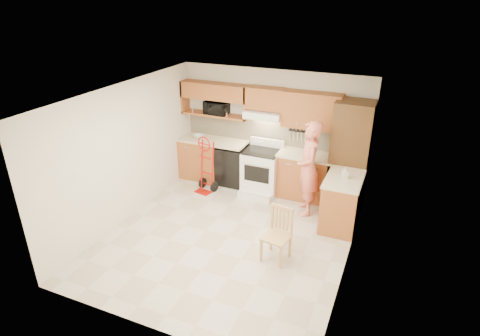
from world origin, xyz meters
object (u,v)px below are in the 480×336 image
Objects in this scene: person at (308,169)px; hand_truck at (205,167)px; microwave at (216,108)px; range at (261,169)px; dining_chair at (276,236)px.

person reaches higher than hand_truck.
microwave reaches higher than range.
microwave is 1.62m from range.
range is at bearing 32.19° from hand_truck.
microwave is 2.45m from person.
dining_chair is at bearing -25.59° from hand_truck.
range is (1.16, -0.34, -1.08)m from microwave.
hand_truck is 1.26× the size of dining_chair.
microwave is 3.42m from dining_chair.
person is at bearing -20.37° from range.
person is at bearing -16.22° from microwave.
person is at bearing 96.08° from dining_chair.
range is 1.20m from person.
person reaches higher than range.
range is at bearing -14.20° from microwave.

